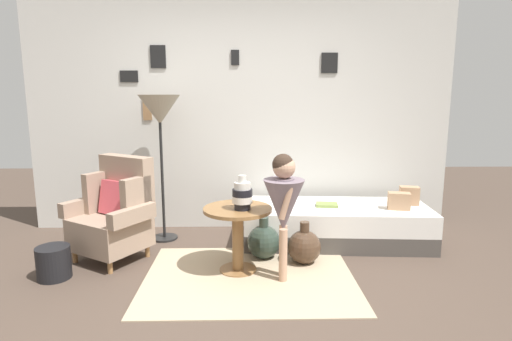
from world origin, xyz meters
TOP-DOWN VIEW (x-y plane):
  - ground_plane at (0.00, 0.00)m, footprint 12.00×12.00m
  - gallery_wall at (-0.00, 1.95)m, footprint 4.80×0.12m
  - rug at (0.08, 0.47)m, footprint 1.78×1.38m
  - armchair at (-1.19, 0.97)m, footprint 0.90×0.84m
  - daybed at (1.01, 1.34)m, footprint 1.95×0.92m
  - pillow_head at (1.78, 1.37)m, footprint 0.21×0.16m
  - pillow_mid at (1.60, 1.19)m, footprint 0.23×0.16m
  - side_table at (-0.02, 0.62)m, footprint 0.60×0.60m
  - vase_striped at (0.03, 0.57)m, footprint 0.17×0.17m
  - floor_lamp at (-0.84, 1.49)m, footprint 0.43×0.43m
  - person_child at (0.37, 0.45)m, footprint 0.34×0.34m
  - book_on_daybed at (0.90, 1.32)m, footprint 0.24×0.19m
  - demijohn_near at (0.22, 0.92)m, footprint 0.32×0.32m
  - demijohn_far at (0.59, 0.79)m, footprint 0.31×0.31m
  - magazine_basket at (-1.58, 0.51)m, footprint 0.28×0.28m

SIDE VIEW (x-z plane):
  - ground_plane at x=0.00m, z-range 0.00..0.00m
  - rug at x=0.08m, z-range 0.00..0.01m
  - magazine_basket at x=-1.58m, z-range 0.00..0.28m
  - demijohn_far at x=0.59m, z-range -0.04..0.36m
  - demijohn_near at x=0.22m, z-range -0.04..0.37m
  - daybed at x=1.01m, z-range 0.00..0.40m
  - book_on_daybed at x=0.90m, z-range 0.40..0.43m
  - side_table at x=-0.02m, z-range 0.13..0.71m
  - armchair at x=-1.19m, z-range -0.05..0.92m
  - pillow_mid at x=1.60m, z-range 0.40..0.57m
  - pillow_head at x=1.78m, z-range 0.40..0.59m
  - person_child at x=0.37m, z-range 0.15..1.22m
  - vase_striped at x=0.03m, z-range 0.56..0.85m
  - gallery_wall at x=0.00m, z-range 0.00..2.60m
  - floor_lamp at x=-0.84m, z-range 0.57..2.12m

